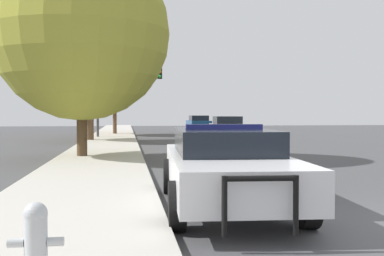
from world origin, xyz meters
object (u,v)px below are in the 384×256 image
(car_background_oncoming, at_px, (227,128))
(tree_sidewalk_near, at_px, (81,32))
(fire_hydrant, at_px, (36,239))
(police_car, at_px, (226,165))
(traffic_light, at_px, (125,83))
(car_background_distant, at_px, (198,123))
(tree_sidewalk_far, at_px, (114,64))
(tree_sidewalk_mid, at_px, (89,62))

(car_background_oncoming, xyz_separation_m, tree_sidewalk_near, (-7.50, -10.38, 3.74))
(fire_hydrant, xyz_separation_m, tree_sidewalk_near, (-0.74, 12.97, 4.00))
(car_background_oncoming, bearing_deg, fire_hydrant, 77.62)
(police_car, distance_m, car_background_oncoming, 20.05)
(fire_hydrant, height_order, tree_sidewalk_near, tree_sidewalk_near)
(traffic_light, relative_size, car_background_oncoming, 1.06)
(car_background_oncoming, distance_m, tree_sidewalk_near, 13.34)
(car_background_distant, xyz_separation_m, tree_sidewalk_near, (-7.70, -23.16, 3.74))
(fire_hydrant, height_order, car_background_oncoming, car_background_oncoming)
(traffic_light, distance_m, car_background_oncoming, 7.53)
(police_car, xyz_separation_m, tree_sidewalk_near, (-3.28, 9.22, 3.76))
(traffic_light, distance_m, tree_sidewalk_far, 5.03)
(police_car, xyz_separation_m, traffic_light, (-1.79, 23.17, 2.82))
(tree_sidewalk_mid, bearing_deg, tree_sidewalk_far, 81.42)
(tree_sidewalk_near, bearing_deg, car_background_oncoming, 54.14)
(police_car, distance_m, car_background_distant, 32.67)
(fire_hydrant, xyz_separation_m, car_background_oncoming, (6.77, 23.35, 0.26))
(police_car, height_order, car_background_distant, police_car)
(tree_sidewalk_far, height_order, tree_sidewalk_mid, tree_sidewalk_far)
(traffic_light, relative_size, tree_sidewalk_far, 0.58)
(tree_sidewalk_near, height_order, tree_sidewalk_mid, tree_sidewalk_near)
(car_background_distant, xyz_separation_m, tree_sidewalk_mid, (-8.19, -12.64, 3.79))
(tree_sidewalk_far, bearing_deg, tree_sidewalk_mid, -98.58)
(tree_sidewalk_far, bearing_deg, tree_sidewalk_near, -92.25)
(traffic_light, distance_m, car_background_distant, 11.45)
(traffic_light, relative_size, tree_sidewalk_near, 0.64)
(fire_hydrant, xyz_separation_m, tree_sidewalk_mid, (-1.23, 23.48, 4.05))
(police_car, height_order, fire_hydrant, police_car)
(traffic_light, xyz_separation_m, tree_sidewalk_far, (-0.76, 4.67, 1.69))
(car_background_distant, bearing_deg, tree_sidewalk_far, -146.66)
(car_background_distant, height_order, tree_sidewalk_near, tree_sidewalk_near)
(traffic_light, bearing_deg, fire_hydrant, -91.61)
(police_car, height_order, car_background_oncoming, car_background_oncoming)
(car_background_oncoming, relative_size, car_background_distant, 1.10)
(fire_hydrant, distance_m, tree_sidewalk_mid, 23.86)
(tree_sidewalk_mid, bearing_deg, tree_sidewalk_near, -87.33)
(tree_sidewalk_near, bearing_deg, traffic_light, 83.89)
(car_background_oncoming, distance_m, tree_sidewalk_mid, 8.85)
(police_car, bearing_deg, traffic_light, -82.35)
(tree_sidewalk_far, distance_m, tree_sidewalk_near, 18.65)
(fire_hydrant, bearing_deg, car_background_distant, 79.10)
(police_car, bearing_deg, car_background_oncoming, -98.92)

